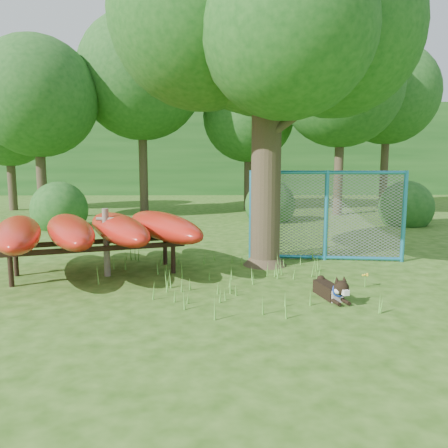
{
  "coord_description": "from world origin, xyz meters",
  "views": [
    {
      "loc": [
        0.05,
        -6.59,
        2.09
      ],
      "look_at": [
        0.2,
        1.2,
        1.0
      ],
      "focal_mm": 35.0,
      "sensor_mm": 36.0,
      "label": 1
    }
  ],
  "objects_px": {
    "fence_section": "(326,216)",
    "oak_tree": "(266,11)",
    "kayak_rack": "(94,230)",
    "husky_dog": "(333,290)"
  },
  "relations": [
    {
      "from": "fence_section",
      "to": "oak_tree",
      "type": "bearing_deg",
      "value": -156.14
    },
    {
      "from": "kayak_rack",
      "to": "husky_dog",
      "type": "relative_size",
      "value": 4.66
    },
    {
      "from": "oak_tree",
      "to": "kayak_rack",
      "type": "xyz_separation_m",
      "value": [
        -3.25,
        -0.77,
        -4.13
      ]
    },
    {
      "from": "oak_tree",
      "to": "fence_section",
      "type": "bearing_deg",
      "value": 16.29
    },
    {
      "from": "kayak_rack",
      "to": "husky_dog",
      "type": "distance_m",
      "value": 4.43
    },
    {
      "from": "kayak_rack",
      "to": "fence_section",
      "type": "xyz_separation_m",
      "value": [
        4.64,
        1.18,
        0.11
      ]
    },
    {
      "from": "husky_dog",
      "to": "fence_section",
      "type": "bearing_deg",
      "value": 65.21
    },
    {
      "from": "husky_dog",
      "to": "fence_section",
      "type": "height_order",
      "value": "fence_section"
    },
    {
      "from": "kayak_rack",
      "to": "oak_tree",
      "type": "bearing_deg",
      "value": -4.83
    },
    {
      "from": "oak_tree",
      "to": "husky_dog",
      "type": "height_order",
      "value": "oak_tree"
    }
  ]
}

